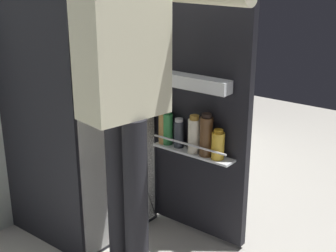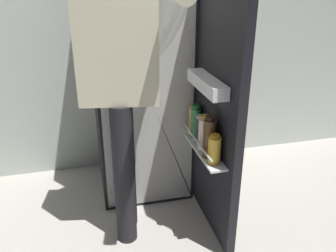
% 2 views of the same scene
% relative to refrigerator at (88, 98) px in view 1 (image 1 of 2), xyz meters
% --- Properties ---
extents(kitchen_wall, '(4.40, 0.10, 2.70)m').
position_rel_refrigerator_xyz_m(kitchen_wall, '(-0.03, 0.43, 0.53)').
color(kitchen_wall, beige).
rests_on(kitchen_wall, ground_plane).
extents(refrigerator, '(0.68, 1.26, 1.63)m').
position_rel_refrigerator_xyz_m(refrigerator, '(0.00, 0.00, 0.00)').
color(refrigerator, black).
rests_on(refrigerator, ground_plane).
extents(person, '(0.56, 0.78, 1.73)m').
position_rel_refrigerator_xyz_m(person, '(-0.21, -0.50, 0.23)').
color(person, black).
rests_on(person, ground_plane).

